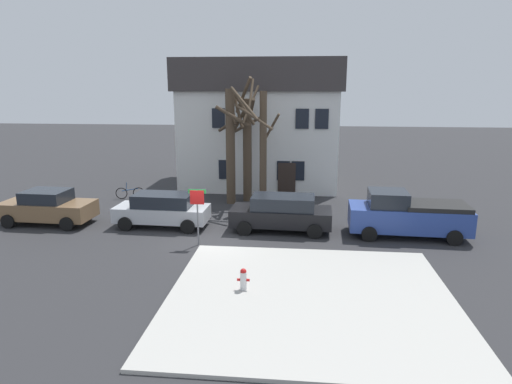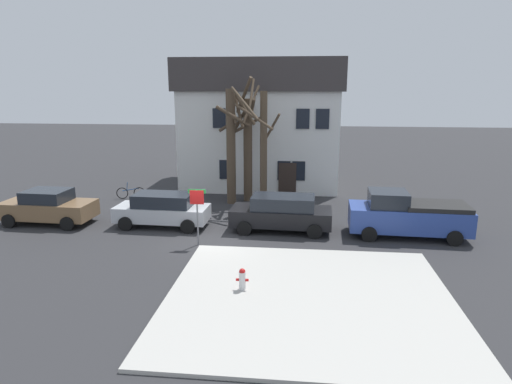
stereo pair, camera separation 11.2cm
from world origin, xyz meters
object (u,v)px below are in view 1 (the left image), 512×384
street_sign_pole (197,206)px  building_main (261,122)px  car_brown_sedan (48,207)px  car_black_wagon (282,212)px  car_silver_wagon (162,209)px  tree_bare_mid (246,144)px  fire_hydrant (243,279)px  bicycle_leaning (130,193)px  tree_bare_far (261,143)px  tree_bare_near (232,142)px  pickup_truck_blue (407,215)px

street_sign_pole → building_main: bearing=83.2°
car_brown_sedan → car_black_wagon: car_brown_sedan is taller
car_black_wagon → car_silver_wagon: bearing=179.5°
car_black_wagon → tree_bare_mid: bearing=113.0°
car_silver_wagon → fire_hydrant: 8.30m
tree_bare_mid → bicycle_leaning: tree_bare_mid is taller
car_brown_sedan → bicycle_leaning: car_brown_sedan is taller
tree_bare_mid → car_silver_wagon: bearing=-122.0°
tree_bare_far → car_brown_sedan: 11.51m
building_main → tree_bare_mid: (-0.43, -5.21, -0.88)m
building_main → bicycle_leaning: (-7.53, -5.56, -3.92)m
building_main → fire_hydrant: size_ratio=14.44×
tree_bare_mid → fire_hydrant: 12.67m
car_brown_sedan → tree_bare_near: bearing=30.0°
fire_hydrant → tree_bare_mid: bearing=96.5°
tree_bare_mid → tree_bare_far: 1.65m
tree_bare_near → street_sign_pole: bearing=-93.3°
pickup_truck_blue → fire_hydrant: (-6.70, -6.48, -0.51)m
street_sign_pole → tree_bare_far: bearing=72.1°
tree_bare_far → street_sign_pole: (-2.15, -6.64, -1.92)m
tree_bare_mid → car_silver_wagon: (-3.44, -5.51, -2.54)m
car_brown_sedan → car_silver_wagon: (5.83, 0.10, 0.01)m
car_silver_wagon → car_black_wagon: size_ratio=0.95×
car_brown_sedan → bicycle_leaning: size_ratio=2.62×
tree_bare_mid → tree_bare_far: (1.02, -1.27, 0.25)m
tree_bare_mid → building_main: bearing=85.3°
building_main → car_brown_sedan: size_ratio=2.35×
tree_bare_far → street_sign_pole: 7.23m
tree_bare_near → car_brown_sedan: 10.26m
car_brown_sedan → car_black_wagon: (11.64, 0.05, 0.03)m
car_silver_wagon → fire_hydrant: car_silver_wagon is taller
building_main → tree_bare_far: (0.58, -6.48, -0.63)m
pickup_truck_blue → bicycle_leaning: 16.14m
car_silver_wagon → car_black_wagon: car_black_wagon is taller
building_main → tree_bare_near: size_ratio=1.47×
fire_hydrant → car_black_wagon: bearing=81.7°
tree_bare_far → pickup_truck_blue: tree_bare_far is taller
car_black_wagon → building_main: bearing=100.2°
car_brown_sedan → car_black_wagon: bearing=0.2°
tree_bare_mid → bicycle_leaning: bearing=-177.1°
tree_bare_far → fire_hydrant: bearing=-88.1°
car_brown_sedan → pickup_truck_blue: pickup_truck_blue is taller
tree_bare_near → fire_hydrant: tree_bare_near is taller
car_silver_wagon → bicycle_leaning: (-3.66, 5.16, -0.50)m
building_main → tree_bare_far: 6.54m
car_silver_wagon → street_sign_pole: 3.44m
car_brown_sedan → street_sign_pole: size_ratio=1.84×
building_main → tree_bare_mid: building_main is taller
pickup_truck_blue → bicycle_leaning: (-15.19, 5.42, -0.64)m
building_main → car_silver_wagon: (-3.87, -10.72, -3.43)m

